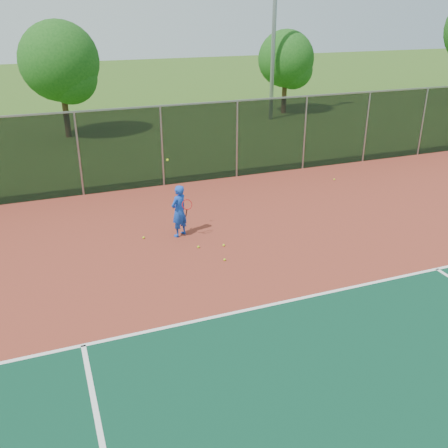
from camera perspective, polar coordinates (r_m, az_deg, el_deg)
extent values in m
cube|color=maroon|center=(12.35, 19.35, -8.65)|extent=(30.00, 20.00, 0.02)
cube|color=white|center=(14.20, 23.14, -4.74)|extent=(22.00, 0.10, 0.00)
cube|color=black|center=(19.75, 1.49, 9.61)|extent=(30.00, 0.04, 3.00)
cube|color=gray|center=(19.44, 1.53, 13.90)|extent=(30.00, 0.06, 0.06)
imported|color=blue|center=(14.68, -5.17, 1.50)|extent=(0.69, 0.62, 1.58)
cylinder|color=black|center=(14.49, -4.33, 1.26)|extent=(0.03, 0.15, 0.27)
torus|color=#A51414|center=(14.29, -4.25, 2.23)|extent=(0.30, 0.13, 0.29)
sphere|color=#B4D518|center=(14.20, -6.49, 7.30)|extent=(0.07, 0.07, 0.07)
sphere|color=#B4D518|center=(14.26, -0.03, -2.44)|extent=(0.07, 0.07, 0.07)
sphere|color=#B4D518|center=(14.18, -2.94, -2.62)|extent=(0.07, 0.07, 0.07)
sphere|color=#B4D518|center=(14.91, -9.18, -1.54)|extent=(0.07, 0.07, 0.07)
sphere|color=#B4D518|center=(13.47, 0.07, -4.09)|extent=(0.07, 0.07, 0.07)
sphere|color=#B4D518|center=(20.17, 12.49, 5.01)|extent=(0.07, 0.07, 0.07)
cylinder|color=gray|center=(30.35, 5.77, 22.31)|extent=(0.24, 0.24, 11.26)
cylinder|color=#3B2715|center=(27.53, -17.58, 11.71)|extent=(0.30, 0.30, 2.21)
sphere|color=#164913|center=(27.15, -18.31, 17.26)|extent=(3.92, 3.92, 3.92)
sphere|color=#164913|center=(26.95, -17.18, 15.77)|extent=(2.70, 2.70, 2.70)
cylinder|color=#3B2715|center=(32.74, 6.88, 14.15)|extent=(0.30, 0.30, 1.93)
sphere|color=#164913|center=(32.44, 7.09, 18.26)|extent=(3.43, 3.43, 3.43)
sphere|color=#164913|center=(32.42, 7.94, 17.07)|extent=(2.36, 2.36, 2.36)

